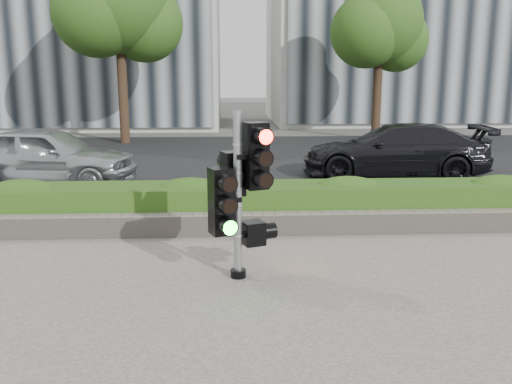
# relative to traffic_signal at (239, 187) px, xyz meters

# --- Properties ---
(ground) EXTENTS (120.00, 120.00, 0.00)m
(ground) POSITION_rel_traffic_signal_xyz_m (0.42, -0.04, -1.18)
(ground) COLOR #51514C
(ground) RESTS_ON ground
(road) EXTENTS (60.00, 13.00, 0.02)m
(road) POSITION_rel_traffic_signal_xyz_m (0.42, 9.96, -1.17)
(road) COLOR black
(road) RESTS_ON ground
(curb) EXTENTS (60.00, 0.25, 0.12)m
(curb) POSITION_rel_traffic_signal_xyz_m (0.42, 3.11, -1.12)
(curb) COLOR gray
(curb) RESTS_ON ground
(stone_wall) EXTENTS (12.00, 0.32, 0.34)m
(stone_wall) POSITION_rel_traffic_signal_xyz_m (0.42, 1.86, -0.98)
(stone_wall) COLOR gray
(stone_wall) RESTS_ON sidewalk
(hedge) EXTENTS (12.00, 1.00, 0.68)m
(hedge) POSITION_rel_traffic_signal_xyz_m (0.42, 2.51, -0.81)
(hedge) COLOR #55892A
(hedge) RESTS_ON sidewalk
(building_right) EXTENTS (18.00, 10.00, 12.00)m
(building_right) POSITION_rel_traffic_signal_xyz_m (11.42, 24.96, 4.82)
(building_right) COLOR #B7B7B2
(building_right) RESTS_ON ground
(tree_left) EXTENTS (4.61, 4.03, 7.34)m
(tree_left) POSITION_rel_traffic_signal_xyz_m (-4.09, 14.52, 3.86)
(tree_left) COLOR black
(tree_left) RESTS_ON ground
(tree_right) EXTENTS (4.10, 3.58, 6.53)m
(tree_right) POSITION_rel_traffic_signal_xyz_m (5.91, 15.52, 3.30)
(tree_right) COLOR black
(tree_right) RESTS_ON ground
(traffic_signal) EXTENTS (0.76, 0.67, 2.09)m
(traffic_signal) POSITION_rel_traffic_signal_xyz_m (0.00, 0.00, 0.00)
(traffic_signal) COLOR black
(traffic_signal) RESTS_ON sidewalk
(car_silver) EXTENTS (4.25, 2.23, 1.38)m
(car_silver) POSITION_rel_traffic_signal_xyz_m (-4.32, 6.17, -0.47)
(car_silver) COLOR #B3B7BB
(car_silver) RESTS_ON road
(car_dark) EXTENTS (4.82, 2.44, 1.34)m
(car_dark) POSITION_rel_traffic_signal_xyz_m (4.09, 6.91, -0.49)
(car_dark) COLOR black
(car_dark) RESTS_ON road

